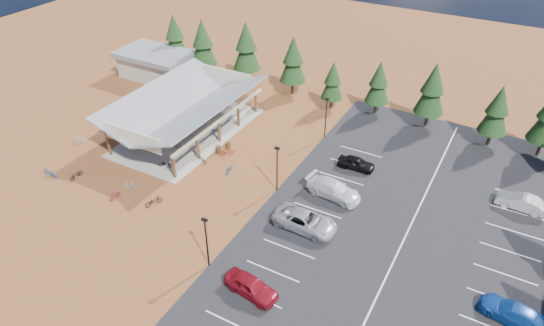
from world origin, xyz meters
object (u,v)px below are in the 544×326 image
object	(u,v)px
bike_2	(181,113)
lamp_post_0	(206,239)
trash_bin_0	(218,150)
car_4	(356,163)
lamp_post_1	(277,166)
car_3	(333,189)
outbuilding	(156,64)
trash_bin_1	(228,145)
bike_10	(50,173)
bike_9	(80,139)
car_7	(515,314)
bike_16	(202,159)
bike_1	(158,139)
bike_0	(145,144)
car_2	(305,221)
bike_6	(215,129)
bike_12	(154,201)
bike_15	(227,152)
bike_5	(174,145)
bike_13	(130,185)
bike_11	(115,195)
bike_pavilion	(185,104)
bike_14	(229,169)
bike_3	(204,105)
bike_8	(76,175)
bike_7	(229,107)
car_9	(521,202)
lamp_post_2	(326,115)
bike_4	(165,164)

from	to	relation	value
bike_2	lamp_post_0	bearing A→B (deg)	-151.82
trash_bin_0	car_4	size ratio (longest dim) A/B	0.23
lamp_post_1	car_3	bearing A→B (deg)	18.57
outbuilding	trash_bin_0	bearing A→B (deg)	-33.47
trash_bin_1	bike_10	bearing A→B (deg)	-134.18
bike_9	car_7	world-z (taller)	car_7
bike_16	bike_1	bearing A→B (deg)	-76.77
outbuilding	bike_0	xyz separation A→B (m)	(11.87, -16.38, -1.52)
car_2	bike_6	bearing A→B (deg)	60.06
bike_12	bike_15	world-z (taller)	bike_15
bike_5	bike_13	world-z (taller)	bike_5
bike_2	bike_11	size ratio (longest dim) A/B	1.26
bike_pavilion	lamp_post_0	size ratio (longest dim) A/B	3.77
bike_12	bike_14	bearing A→B (deg)	-90.32
bike_3	bike_14	bearing A→B (deg)	-115.50
bike_10	bike_15	size ratio (longest dim) A/B	1.09
trash_bin_0	bike_5	distance (m)	5.22
bike_2	bike_8	size ratio (longest dim) A/B	1.08
bike_16	bike_pavilion	bearing A→B (deg)	-109.79
trash_bin_1	bike_16	distance (m)	3.86
bike_7	car_9	distance (m)	35.90
car_3	car_7	xyz separation A→B (m)	(17.65, -7.44, -0.08)
bike_7	lamp_post_2	bearing A→B (deg)	-72.09
bike_12	bike_13	world-z (taller)	bike_12
bike_2	bike_16	world-z (taller)	bike_2
lamp_post_1	bike_6	distance (m)	13.91
lamp_post_0	bike_13	world-z (taller)	lamp_post_0
trash_bin_0	bike_pavilion	bearing A→B (deg)	160.08
bike_15	bike_7	bearing A→B (deg)	-14.62
bike_15	bike_5	bearing A→B (deg)	60.69
outbuilding	bike_4	xyz separation A→B (m)	(16.48, -18.33, -1.51)
bike_8	bike_16	bearing A→B (deg)	40.02
trash_bin_1	bike_1	world-z (taller)	bike_1
trash_bin_0	bike_10	size ratio (longest dim) A/B	0.48
bike_0	bike_6	bearing A→B (deg)	-52.41
bike_pavilion	bike_2	bearing A→B (deg)	140.32
trash_bin_1	bike_9	xyz separation A→B (m)	(-15.84, -7.39, 0.08)
bike_6	bike_16	distance (m)	6.49
lamp_post_2	bike_4	world-z (taller)	lamp_post_2
bike_12	car_9	distance (m)	35.60
bike_5	trash_bin_0	bearing A→B (deg)	-81.48
bike_5	bike_7	xyz separation A→B (m)	(0.31, 11.03, -0.04)
bike_pavilion	outbuilding	bearing A→B (deg)	141.84
car_3	car_9	xyz separation A→B (m)	(16.61, 6.95, -0.07)
bike_3	car_4	distance (m)	22.84
bike_4	bike_10	bearing A→B (deg)	109.29
bike_13	bike_11	bearing A→B (deg)	-17.53
bike_1	bike_13	size ratio (longest dim) A/B	0.96
bike_3	bike_9	distance (m)	16.12
bike_9	bike_13	xyz separation A→B (m)	(11.30, -3.85, -0.06)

